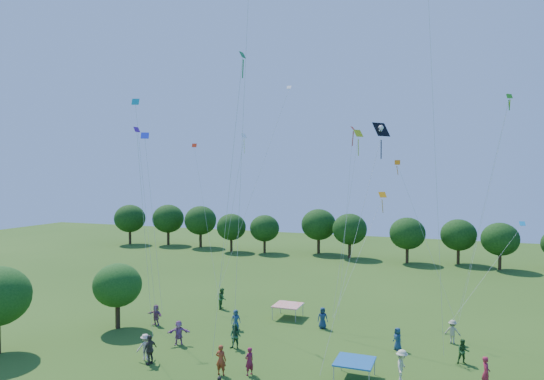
{
  "coord_description": "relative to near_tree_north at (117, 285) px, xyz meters",
  "views": [
    {
      "loc": [
        9.94,
        -12.46,
        11.99
      ],
      "look_at": [
        0.0,
        14.0,
        11.0
      ],
      "focal_mm": 32.0,
      "sensor_mm": 36.0,
      "label": 1
    }
  ],
  "objects": [
    {
      "name": "near_tree_north",
      "position": [
        0.0,
        0.0,
        0.0
      ],
      "size": [
        3.7,
        3.7,
        5.02
      ],
      "color": "#422B19",
      "rests_on": "ground"
    },
    {
      "name": "treeline",
      "position": [
        12.52,
        37.42,
        0.75
      ],
      "size": [
        88.01,
        8.77,
        6.77
      ],
      "color": "#422B19",
      "rests_on": "ground"
    },
    {
      "name": "tent_red_stripe",
      "position": [
        11.43,
        7.21,
        -2.3
      ],
      "size": [
        2.2,
        2.2,
        1.1
      ],
      "color": "red",
      "rests_on": "ground"
    },
    {
      "name": "tent_blue",
      "position": [
        18.92,
        -2.79,
        -2.3
      ],
      "size": [
        2.2,
        2.2,
        1.1
      ],
      "color": "#175399",
      "rests_on": "ground"
    },
    {
      "name": "crowd_person_0",
      "position": [
        8.67,
        2.93,
        -2.58
      ],
      "size": [
        0.83,
        0.81,
        1.53
      ],
      "primitive_type": "imported",
      "rotation": [
        0.0,
        0.0,
        0.73
      ],
      "color": "navy",
      "rests_on": "ground"
    },
    {
      "name": "crowd_person_1",
      "position": [
        11.38,
        -5.01,
        -2.44
      ],
      "size": [
        0.69,
        0.46,
        1.81
      ],
      "primitive_type": "imported",
      "rotation": [
        0.0,
        0.0,
        3.18
      ],
      "color": "maroon",
      "rests_on": "ground"
    },
    {
      "name": "crowd_person_2",
      "position": [
        24.88,
        1.84,
        -2.56
      ],
      "size": [
        0.83,
        0.55,
        1.55
      ],
      "primitive_type": "imported",
      "rotation": [
        0.0,
        0.0,
        0.18
      ],
      "color": "#234B20",
      "rests_on": "ground"
    },
    {
      "name": "crowd_person_3",
      "position": [
        5.77,
        -4.6,
        -2.51
      ],
      "size": [
        1.11,
        1.13,
        1.67
      ],
      "primitive_type": "imported",
      "rotation": [
        0.0,
        0.0,
        3.95
      ],
      "color": "beige",
      "rests_on": "ground"
    },
    {
      "name": "crowd_person_4",
      "position": [
        6.48,
        -5.11,
        -2.42
      ],
      "size": [
        0.67,
        1.15,
        1.85
      ],
      "primitive_type": "imported",
      "rotation": [
        0.0,
        0.0,
        4.54
      ],
      "color": "#403833",
      "rests_on": "ground"
    },
    {
      "name": "crowd_person_5",
      "position": [
        2.33,
        1.68,
        -2.53
      ],
      "size": [
        1.6,
        0.9,
        1.62
      ],
      "primitive_type": "imported",
      "rotation": [
        0.0,
        0.0,
        6.04
      ],
      "color": "#925576",
      "rests_on": "ground"
    },
    {
      "name": "crowd_person_6",
      "position": [
        20.76,
        2.88,
        -2.58
      ],
      "size": [
        0.8,
        0.83,
        1.52
      ],
      "primitive_type": "imported",
      "rotation": [
        0.0,
        0.0,
        5.43
      ],
      "color": "navy",
      "rests_on": "ground"
    },
    {
      "name": "crowd_person_7",
      "position": [
        26.0,
        -1.5,
        -2.43
      ],
      "size": [
        0.51,
        0.72,
        1.82
      ],
      "primitive_type": "imported",
      "rotation": [
        0.0,
        0.0,
        1.68
      ],
      "color": "#A01D38",
      "rests_on": "ground"
    },
    {
      "name": "crowd_person_8",
      "position": [
        10.38,
        -0.82,
        -2.49
      ],
      "size": [
        0.85,
        0.46,
        1.71
      ],
      "primitive_type": "imported",
      "rotation": [
        0.0,
        0.0,
        0.01
      ],
      "color": "#22512C",
      "rests_on": "ground"
    },
    {
      "name": "crowd_person_9",
      "position": [
        24.24,
        5.59,
        -2.52
      ],
      "size": [
        1.13,
        0.6,
        1.65
      ],
      "primitive_type": "imported",
      "rotation": [
        0.0,
        0.0,
        3.03
      ],
      "color": "#A39D82",
      "rests_on": "ground"
    },
    {
      "name": "crowd_person_11",
      "position": [
        6.32,
        -1.45,
        -2.5
      ],
      "size": [
        1.65,
        1.25,
        1.69
      ],
      "primitive_type": "imported",
      "rotation": [
        0.0,
        0.0,
        0.5
      ],
      "color": "#995992",
      "rests_on": "ground"
    },
    {
      "name": "crowd_person_12",
      "position": [
        14.84,
        5.52,
        -2.53
      ],
      "size": [
        0.91,
        0.72,
        1.62
      ],
      "primitive_type": "imported",
      "rotation": [
        0.0,
        0.0,
        0.41
      ],
      "color": "navy",
      "rests_on": "ground"
    },
    {
      "name": "crowd_person_13",
      "position": [
        12.96,
        -4.42,
        -2.51
      ],
      "size": [
        0.65,
        0.74,
        1.66
      ],
      "primitive_type": "imported",
      "rotation": [
        0.0,
        0.0,
        4.19
      ],
      "color": "maroon",
      "rests_on": "ground"
    },
    {
      "name": "crowd_person_14",
      "position": [
        5.18,
        7.66,
        -2.42
      ],
      "size": [
        0.72,
        1.0,
        1.84
      ],
      "primitive_type": "imported",
      "rotation": [
        0.0,
        0.0,
        1.85
      ],
      "color": "#295926",
      "rests_on": "ground"
    },
    {
      "name": "crowd_person_15",
      "position": [
        21.54,
        -2.25,
        -2.4
      ],
      "size": [
        0.64,
        1.26,
        1.87
      ],
      "primitive_type": "imported",
      "rotation": [
        0.0,
        0.0,
        1.5
      ],
      "color": "beige",
      "rests_on": "ground"
    },
    {
      "name": "pirate_kite",
      "position": [
        19.81,
        0.33,
        10.99
      ],
      "size": [
        2.74,
        7.15,
        13.89
      ],
      "color": "black"
    },
    {
      "name": "red_high_kite",
      "position": [
        12.87,
        -4.28,
        18.45
      ],
      "size": [
        1.97,
        1.16,
        25.48
      ],
      "color": "red"
    },
    {
      "name": "small_kite_0",
      "position": [
        1.69,
        10.07,
        7.68
      ],
      "size": [
        5.75,
        5.84,
        13.62
      ],
      "color": "red"
    },
    {
      "name": "small_kite_1",
      "position": [
        18.18,
        10.23,
        5.4
      ],
      "size": [
        2.96,
        7.33,
        9.1
      ],
      "color": "orange"
    },
    {
      "name": "small_kite_2",
      "position": [
        17.14,
        6.11,
        9.57
      ],
      "size": [
        1.8,
        2.7,
        14.01
      ],
      "color": "#BEC411"
    },
    {
      "name": "small_kite_3",
      "position": [
        26.71,
        6.04,
        9.03
      ],
      "size": [
        3.32,
        0.79,
        16.03
      ],
      "color": "#278818"
    },
    {
      "name": "small_kite_4",
      "position": [
        28.07,
        10.66,
        3.05
      ],
      "size": [
        5.34,
        5.47,
        6.89
      ],
      "color": "#1590D8"
    },
    {
      "name": "small_kite_5",
      "position": [
        6.08,
        -5.24,
        7.19
      ],
      "size": [
        0.3,
        1.9,
        13.49
      ],
      "color": "#64199B"
    },
    {
      "name": "small_kite_6",
      "position": [
        7.81,
        5.17,
        8.23
      ],
      "size": [
        3.19,
        1.35,
        13.84
      ],
      "color": "white"
    },
    {
      "name": "small_kite_7",
      "position": [
        0.48,
        2.32,
        10.89
      ],
      "size": [
        3.47,
        2.24,
        16.78
      ],
      "color": "#0B9BA9"
    },
    {
      "name": "small_kite_8",
      "position": [
        16.77,
        5.85,
        8.08
      ],
      "size": [
        0.62,
        2.84,
        14.26
      ],
      "color": "red"
    },
    {
      "name": "small_kite_9",
      "position": [
        21.08,
        8.03,
        6.66
      ],
      "size": [
        4.67,
        2.52,
        11.72
      ],
      "color": "orange"
    },
    {
      "name": "small_kite_10",
      "position": [
        27.13,
        8.81,
        9.89
      ],
      "size": [
        3.65,
        3.85,
        16.63
      ],
      "color": "#A9CE12"
    },
    {
      "name": "small_kite_11",
      "position": [
        12.65,
        -5.82,
        10.27
      ],
      "size": [
        2.21,
        0.45,
        17.37
      ],
      "color": "#188731"
    },
    {
      "name": "small_kite_12",
      "position": [
        1.88,
        1.44,
        9.06
      ],
      "size": [
        2.23,
        0.91,
        13.88
      ],
      "color": "#162FE1"
    },
    {
      "name": "small_kite_13",
      "position": [
        22.92,
        -1.57,
        14.96
      ],
      "size": [
        1.5,
        1.4,
        22.99
      ],
      "color": "#621686"
    },
    {
      "name": "small_kite_14",
      "position": [
        8.45,
        9.86,
        10.3
      ],
      "size": [
        4.84,
        5.96,
        18.7
      ],
      "color": "silver"
    }
  ]
}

